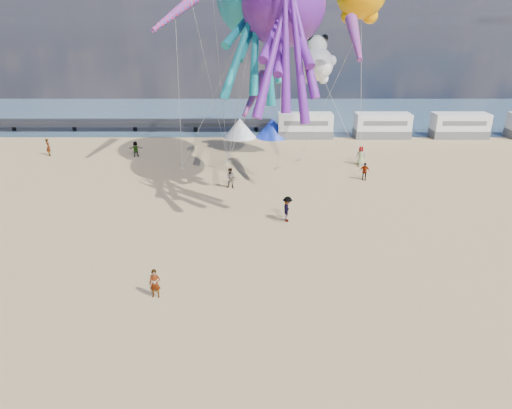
# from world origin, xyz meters

# --- Properties ---
(ground) EXTENTS (120.00, 120.00, 0.00)m
(ground) POSITION_xyz_m (0.00, 0.00, 0.00)
(ground) COLOR tan
(ground) RESTS_ON ground
(water) EXTENTS (120.00, 120.00, 0.00)m
(water) POSITION_xyz_m (0.00, 55.00, 0.02)
(water) COLOR #355066
(water) RESTS_ON ground
(pier) EXTENTS (60.00, 3.00, 0.50)m
(pier) POSITION_xyz_m (-28.00, 44.00, 1.00)
(pier) COLOR black
(pier) RESTS_ON ground
(motorhome_0) EXTENTS (6.60, 2.50, 3.00)m
(motorhome_0) POSITION_xyz_m (6.00, 40.00, 1.50)
(motorhome_0) COLOR silver
(motorhome_0) RESTS_ON ground
(motorhome_1) EXTENTS (6.60, 2.50, 3.00)m
(motorhome_1) POSITION_xyz_m (15.50, 40.00, 1.50)
(motorhome_1) COLOR silver
(motorhome_1) RESTS_ON ground
(motorhome_2) EXTENTS (6.60, 2.50, 3.00)m
(motorhome_2) POSITION_xyz_m (25.00, 40.00, 1.50)
(motorhome_2) COLOR silver
(motorhome_2) RESTS_ON ground
(tent_white) EXTENTS (4.00, 4.00, 2.40)m
(tent_white) POSITION_xyz_m (-2.00, 40.00, 1.20)
(tent_white) COLOR white
(tent_white) RESTS_ON ground
(tent_blue) EXTENTS (4.00, 4.00, 2.40)m
(tent_blue) POSITION_xyz_m (2.00, 40.00, 1.20)
(tent_blue) COLOR #1933CC
(tent_blue) RESTS_ON ground
(standing_person) EXTENTS (0.59, 0.40, 1.60)m
(standing_person) POSITION_xyz_m (-5.22, 4.85, 0.80)
(standing_person) COLOR tan
(standing_person) RESTS_ON ground
(beachgoer_1) EXTENTS (1.01, 0.79, 1.82)m
(beachgoer_1) POSITION_xyz_m (-2.15, 21.55, 0.91)
(beachgoer_1) COLOR #7F6659
(beachgoer_1) RESTS_ON ground
(beachgoer_2) EXTENTS (0.82, 0.99, 1.87)m
(beachgoer_2) POSITION_xyz_m (2.26, 14.59, 0.94)
(beachgoer_2) COLOR #7F6659
(beachgoer_2) RESTS_ON ground
(beachgoer_3) EXTENTS (1.11, 0.74, 1.61)m
(beachgoer_3) POSITION_xyz_m (9.81, 23.80, 0.81)
(beachgoer_3) COLOR #7F6659
(beachgoer_3) RESTS_ON ground
(beachgoer_4) EXTENTS (1.00, 0.49, 1.65)m
(beachgoer_4) POSITION_xyz_m (-12.76, 31.47, 0.83)
(beachgoer_4) COLOR #7F6659
(beachgoer_4) RESTS_ON ground
(beachgoer_5) EXTENTS (1.35, 1.73, 1.83)m
(beachgoer_5) POSITION_xyz_m (-22.14, 31.78, 0.92)
(beachgoer_5) COLOR #7F6659
(beachgoer_5) RESTS_ON ground
(beachgoer_6) EXTENTS (0.75, 0.55, 1.88)m
(beachgoer_6) POSITION_xyz_m (10.45, 28.48, 0.94)
(beachgoer_6) COLOR #7F6659
(beachgoer_6) RESTS_ON ground
(sandbag_a) EXTENTS (0.50, 0.35, 0.22)m
(sandbag_a) POSITION_xyz_m (-7.23, 27.30, 0.11)
(sandbag_a) COLOR gray
(sandbag_a) RESTS_ON ground
(sandbag_b) EXTENTS (0.50, 0.35, 0.22)m
(sandbag_b) POSITION_xyz_m (2.22, 26.95, 0.11)
(sandbag_b) COLOR gray
(sandbag_b) RESTS_ON ground
(sandbag_c) EXTENTS (0.50, 0.35, 0.22)m
(sandbag_c) POSITION_xyz_m (10.42, 27.76, 0.11)
(sandbag_c) COLOR gray
(sandbag_c) RESTS_ON ground
(sandbag_d) EXTENTS (0.50, 0.35, 0.22)m
(sandbag_d) POSITION_xyz_m (4.43, 29.79, 0.11)
(sandbag_d) COLOR gray
(sandbag_d) RESTS_ON ground
(sandbag_e) EXTENTS (0.50, 0.35, 0.22)m
(sandbag_e) POSITION_xyz_m (-2.86, 29.13, 0.11)
(sandbag_e) COLOR gray
(sandbag_e) RESTS_ON ground
(kite_octopus_purple) EXTENTS (5.80, 11.59, 12.80)m
(kite_octopus_purple) POSITION_xyz_m (2.01, 20.94, 14.57)
(kite_octopus_purple) COLOR #5C1A88
(kite_panda) EXTENTS (4.33, 4.15, 5.35)m
(kite_panda) POSITION_xyz_m (5.85, 30.00, 9.58)
(kite_panda) COLOR white
(windsock_left) EXTENTS (3.88, 7.86, 7.99)m
(windsock_left) POSITION_xyz_m (-7.11, 27.97, 14.06)
(windsock_left) COLOR red
(windsock_mid) EXTENTS (1.29, 6.37, 6.34)m
(windsock_mid) POSITION_xyz_m (7.51, 21.08, 12.20)
(windsock_mid) COLOR red
(windsock_right) EXTENTS (2.58, 5.44, 5.44)m
(windsock_right) POSITION_xyz_m (-0.13, 21.63, 7.98)
(windsock_right) COLOR red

